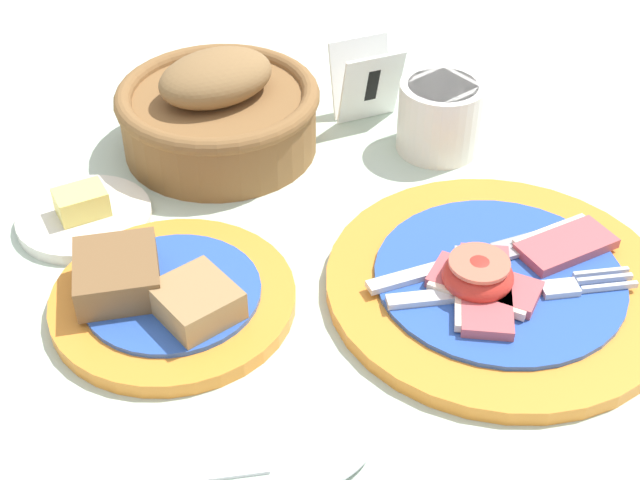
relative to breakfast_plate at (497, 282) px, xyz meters
The scene contains 7 objects.
ground_plane 0.11m from the breakfast_plate, 164.83° to the right, with size 3.00×3.00×0.00m, color #B7CCB7.
breakfast_plate is the anchor object (origin of this frame).
bread_plate 0.25m from the breakfast_plate, 167.69° to the left, with size 0.18×0.18×0.04m.
sugar_cup 0.20m from the breakfast_plate, 80.58° to the left, with size 0.08×0.08×0.07m.
bread_basket 0.30m from the breakfast_plate, 122.07° to the left, with size 0.18×0.18×0.09m.
butter_dish 0.34m from the breakfast_plate, 149.10° to the left, with size 0.11×0.11×0.03m.
number_card 0.27m from the breakfast_plate, 93.03° to the left, with size 0.06×0.05×0.07m.
Camera 1 is at (-0.16, -0.41, 0.45)m, focal length 50.00 mm.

